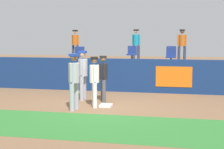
# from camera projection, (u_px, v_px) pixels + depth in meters

# --- Properties ---
(ground_plane) EXTENTS (60.00, 60.00, 0.00)m
(ground_plane) POSITION_uv_depth(u_px,v_px,m) (99.00, 106.00, 12.06)
(ground_plane) COLOR brown
(grass_foreground_strip) EXTENTS (18.00, 2.80, 0.01)m
(grass_foreground_strip) POSITION_uv_depth(u_px,v_px,m) (75.00, 125.00, 9.55)
(grass_foreground_strip) COLOR #2D722D
(grass_foreground_strip) RESTS_ON ground_plane
(first_base) EXTENTS (0.40, 0.40, 0.08)m
(first_base) POSITION_uv_depth(u_px,v_px,m) (106.00, 106.00, 12.02)
(first_base) COLOR white
(first_base) RESTS_ON ground_plane
(player_fielder_home) EXTENTS (0.42, 0.56, 1.71)m
(player_fielder_home) POSITION_uv_depth(u_px,v_px,m) (94.00, 78.00, 11.88)
(player_fielder_home) COLOR white
(player_fielder_home) RESTS_ON ground_plane
(player_runner_visitor) EXTENTS (0.39, 0.51, 1.84)m
(player_runner_visitor) POSITION_uv_depth(u_px,v_px,m) (74.00, 78.00, 11.34)
(player_runner_visitor) COLOR #9EA3AD
(player_runner_visitor) RESTS_ON ground_plane
(player_coach_visitor) EXTENTS (0.35, 0.52, 1.85)m
(player_coach_visitor) POSITION_uv_depth(u_px,v_px,m) (83.00, 72.00, 13.20)
(player_coach_visitor) COLOR #9EA3AD
(player_coach_visitor) RESTS_ON ground_plane
(player_umpire) EXTENTS (0.42, 0.44, 1.69)m
(player_umpire) POSITION_uv_depth(u_px,v_px,m) (103.00, 75.00, 12.86)
(player_umpire) COLOR #4C4C51
(player_umpire) RESTS_ON ground_plane
(field_wall) EXTENTS (18.00, 0.26, 1.43)m
(field_wall) POSITION_uv_depth(u_px,v_px,m) (118.00, 75.00, 15.25)
(field_wall) COLOR navy
(field_wall) RESTS_ON ground_plane
(bleacher_platform) EXTENTS (18.00, 4.80, 1.05)m
(bleacher_platform) POSITION_uv_depth(u_px,v_px,m) (128.00, 73.00, 17.77)
(bleacher_platform) COLOR #59595E
(bleacher_platform) RESTS_ON ground_plane
(seat_back_center) EXTENTS (0.48, 0.44, 0.84)m
(seat_back_center) POSITION_uv_depth(u_px,v_px,m) (132.00, 53.00, 18.29)
(seat_back_center) COLOR #4C4C51
(seat_back_center) RESTS_ON bleacher_platform
(seat_back_right) EXTENTS (0.47, 0.44, 0.84)m
(seat_back_right) POSITION_uv_depth(u_px,v_px,m) (171.00, 53.00, 17.87)
(seat_back_right) COLOR #4C4C51
(seat_back_right) RESTS_ON bleacher_platform
(seat_front_left) EXTENTS (0.47, 0.44, 0.84)m
(seat_front_left) POSITION_uv_depth(u_px,v_px,m) (79.00, 54.00, 17.03)
(seat_front_left) COLOR #4C4C51
(seat_front_left) RESTS_ON bleacher_platform
(seat_front_right) EXTENTS (0.45, 0.44, 0.84)m
(seat_front_right) POSITION_uv_depth(u_px,v_px,m) (171.00, 55.00, 16.11)
(seat_front_right) COLOR #4C4C51
(seat_front_right) RESTS_ON bleacher_platform
(spectator_hooded) EXTENTS (0.46, 0.39, 1.69)m
(spectator_hooded) POSITION_uv_depth(u_px,v_px,m) (182.00, 43.00, 18.25)
(spectator_hooded) COLOR #33384C
(spectator_hooded) RESTS_ON bleacher_platform
(spectator_capped) EXTENTS (0.46, 0.40, 1.69)m
(spectator_capped) POSITION_uv_depth(u_px,v_px,m) (75.00, 43.00, 19.88)
(spectator_capped) COLOR #33384C
(spectator_capped) RESTS_ON bleacher_platform
(spectator_casual) EXTENTS (0.46, 0.41, 1.71)m
(spectator_casual) POSITION_uv_depth(u_px,v_px,m) (136.00, 43.00, 19.24)
(spectator_casual) COLOR #33384C
(spectator_casual) RESTS_ON bleacher_platform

